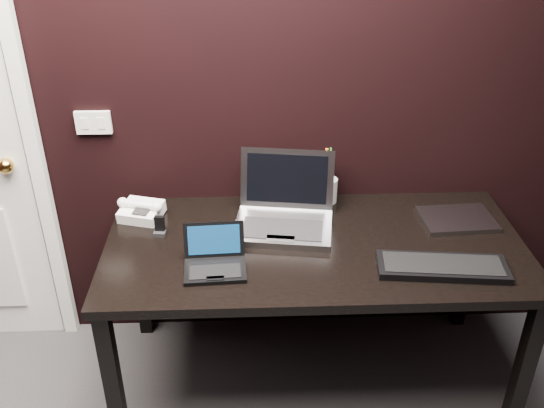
{
  "coord_description": "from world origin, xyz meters",
  "views": [
    {
      "loc": [
        0.04,
        -0.64,
        2.1
      ],
      "look_at": [
        0.12,
        1.35,
        0.95
      ],
      "focal_mm": 40.0,
      "sensor_mm": 36.0,
      "label": 1
    }
  ],
  "objects_px": {
    "netbook": "(215,261)",
    "closed_laptop": "(457,219)",
    "mobile_phone": "(160,228)",
    "desk": "(314,259)",
    "silver_laptop": "(284,214)",
    "ext_keyboard": "(442,267)",
    "pen_cup": "(327,189)",
    "desk_phone": "(141,211)"
  },
  "relations": [
    {
      "from": "silver_laptop",
      "to": "mobile_phone",
      "type": "xyz_separation_m",
      "value": [
        -0.52,
        -0.06,
        -0.02
      ]
    },
    {
      "from": "silver_laptop",
      "to": "ext_keyboard",
      "type": "relative_size",
      "value": 0.9
    },
    {
      "from": "desk",
      "to": "mobile_phone",
      "type": "bearing_deg",
      "value": 171.92
    },
    {
      "from": "netbook",
      "to": "closed_laptop",
      "type": "relative_size",
      "value": 0.76
    },
    {
      "from": "closed_laptop",
      "to": "desk_phone",
      "type": "height_order",
      "value": "desk_phone"
    },
    {
      "from": "ext_keyboard",
      "to": "pen_cup",
      "type": "relative_size",
      "value": 1.9
    },
    {
      "from": "desk_phone",
      "to": "ext_keyboard",
      "type": "bearing_deg",
      "value": -19.8
    },
    {
      "from": "netbook",
      "to": "mobile_phone",
      "type": "distance_m",
      "value": 0.34
    },
    {
      "from": "desk_phone",
      "to": "netbook",
      "type": "bearing_deg",
      "value": -48.93
    },
    {
      "from": "desk",
      "to": "mobile_phone",
      "type": "relative_size",
      "value": 20.5
    },
    {
      "from": "closed_laptop",
      "to": "pen_cup",
      "type": "distance_m",
      "value": 0.58
    },
    {
      "from": "ext_keyboard",
      "to": "closed_laptop",
      "type": "xyz_separation_m",
      "value": [
        0.16,
        0.35,
        -0.0
      ]
    },
    {
      "from": "desk",
      "to": "netbook",
      "type": "bearing_deg",
      "value": -158.49
    },
    {
      "from": "desk_phone",
      "to": "pen_cup",
      "type": "xyz_separation_m",
      "value": [
        0.82,
        0.12,
        0.02
      ]
    },
    {
      "from": "silver_laptop",
      "to": "pen_cup",
      "type": "relative_size",
      "value": 1.72
    },
    {
      "from": "silver_laptop",
      "to": "closed_laptop",
      "type": "distance_m",
      "value": 0.75
    },
    {
      "from": "mobile_phone",
      "to": "closed_laptop",
      "type": "bearing_deg",
      "value": 2.35
    },
    {
      "from": "netbook",
      "to": "closed_laptop",
      "type": "height_order",
      "value": "netbook"
    },
    {
      "from": "netbook",
      "to": "mobile_phone",
      "type": "height_order",
      "value": "netbook"
    },
    {
      "from": "ext_keyboard",
      "to": "silver_laptop",
      "type": "bearing_deg",
      "value": 148.75
    },
    {
      "from": "desk",
      "to": "ext_keyboard",
      "type": "bearing_deg",
      "value": -23.92
    },
    {
      "from": "desk",
      "to": "desk_phone",
      "type": "xyz_separation_m",
      "value": [
        -0.73,
        0.22,
        0.11
      ]
    },
    {
      "from": "silver_laptop",
      "to": "closed_laptop",
      "type": "relative_size",
      "value": 1.43
    },
    {
      "from": "mobile_phone",
      "to": "ext_keyboard",
      "type": "bearing_deg",
      "value": -15.05
    },
    {
      "from": "ext_keyboard",
      "to": "closed_laptop",
      "type": "relative_size",
      "value": 1.58
    },
    {
      "from": "pen_cup",
      "to": "mobile_phone",
      "type": "bearing_deg",
      "value": -160.8
    },
    {
      "from": "pen_cup",
      "to": "ext_keyboard",
      "type": "bearing_deg",
      "value": -55.66
    },
    {
      "from": "ext_keyboard",
      "to": "pen_cup",
      "type": "height_order",
      "value": "pen_cup"
    },
    {
      "from": "desk_phone",
      "to": "mobile_phone",
      "type": "relative_size",
      "value": 2.52
    },
    {
      "from": "mobile_phone",
      "to": "pen_cup",
      "type": "xyz_separation_m",
      "value": [
        0.72,
        0.25,
        0.03
      ]
    },
    {
      "from": "netbook",
      "to": "desk_phone",
      "type": "xyz_separation_m",
      "value": [
        -0.33,
        0.38,
        0.01
      ]
    },
    {
      "from": "desk",
      "to": "closed_laptop",
      "type": "height_order",
      "value": "closed_laptop"
    },
    {
      "from": "silver_laptop",
      "to": "pen_cup",
      "type": "xyz_separation_m",
      "value": [
        0.21,
        0.2,
        0.01
      ]
    },
    {
      "from": "desk",
      "to": "silver_laptop",
      "type": "xyz_separation_m",
      "value": [
        -0.12,
        0.15,
        0.13
      ]
    },
    {
      "from": "netbook",
      "to": "desk_phone",
      "type": "distance_m",
      "value": 0.51
    },
    {
      "from": "netbook",
      "to": "closed_laptop",
      "type": "xyz_separation_m",
      "value": [
        1.02,
        0.3,
        -0.02
      ]
    },
    {
      "from": "silver_laptop",
      "to": "pen_cup",
      "type": "distance_m",
      "value": 0.28
    },
    {
      "from": "silver_laptop",
      "to": "desk_phone",
      "type": "xyz_separation_m",
      "value": [
        -0.61,
        0.08,
        -0.02
      ]
    },
    {
      "from": "netbook",
      "to": "silver_laptop",
      "type": "height_order",
      "value": "silver_laptop"
    },
    {
      "from": "desk",
      "to": "closed_laptop",
      "type": "distance_m",
      "value": 0.65
    },
    {
      "from": "ext_keyboard",
      "to": "netbook",
      "type": "bearing_deg",
      "value": 176.81
    },
    {
      "from": "silver_laptop",
      "to": "desk_phone",
      "type": "distance_m",
      "value": 0.62
    }
  ]
}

